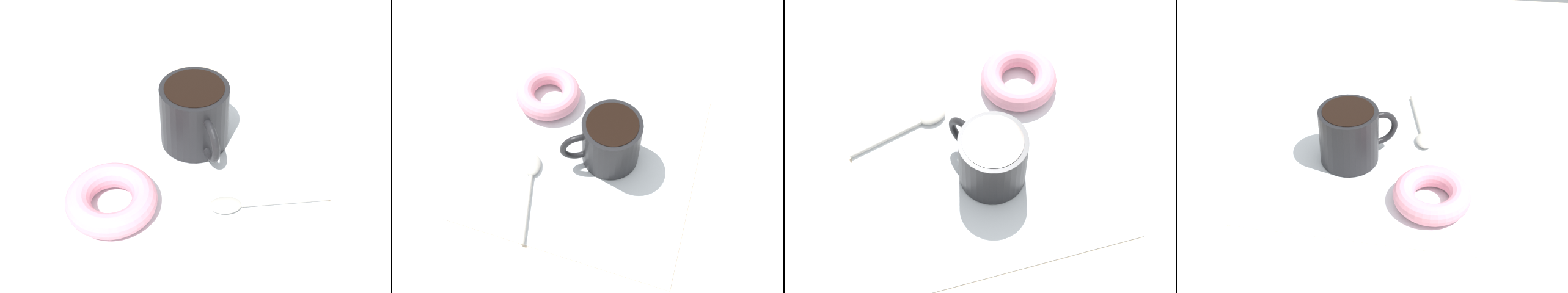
# 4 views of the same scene
# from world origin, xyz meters

# --- Properties ---
(ground_plane) EXTENTS (1.20, 1.20, 0.02)m
(ground_plane) POSITION_xyz_m (0.00, 0.00, -0.01)
(ground_plane) COLOR beige
(napkin) EXTENTS (0.33, 0.33, 0.00)m
(napkin) POSITION_xyz_m (0.03, -0.02, 0.00)
(napkin) COLOR white
(napkin) RESTS_ON ground_plane
(coffee_cup) EXTENTS (0.11, 0.08, 0.08)m
(coffee_cup) POSITION_xyz_m (0.06, -0.01, 0.05)
(coffee_cup) COLOR black
(coffee_cup) RESTS_ON napkin
(donut) EXTENTS (0.10, 0.10, 0.03)m
(donut) POSITION_xyz_m (-0.06, 0.06, 0.02)
(donut) COLOR pink
(donut) RESTS_ON napkin
(spoon) EXTENTS (0.05, 0.14, 0.01)m
(spoon) POSITION_xyz_m (-0.04, -0.08, 0.01)
(spoon) COLOR #B7B2A8
(spoon) RESTS_ON napkin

